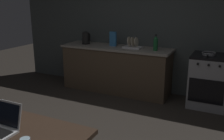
% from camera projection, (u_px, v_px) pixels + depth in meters
% --- Properties ---
extents(back_wall, '(6.40, 0.10, 2.77)m').
position_uv_depth(back_wall, '(164.00, 21.00, 4.70)').
color(back_wall, '#434949').
rests_on(back_wall, ground_plane).
extents(kitchen_counter, '(2.16, 0.64, 0.89)m').
position_uv_depth(kitchen_counter, '(116.00, 69.00, 5.00)').
color(kitchen_counter, '#4C3D2D').
rests_on(kitchen_counter, ground_plane).
extents(stove_oven, '(0.60, 0.62, 0.89)m').
position_uv_depth(stove_oven, '(209.00, 81.00, 4.27)').
color(stove_oven, gray).
rests_on(stove_oven, ground_plane).
extents(electric_kettle, '(0.17, 0.15, 0.25)m').
position_uv_depth(electric_kettle, '(86.00, 38.00, 5.13)').
color(electric_kettle, black).
rests_on(electric_kettle, kitchen_counter).
extents(bottle, '(0.08, 0.08, 0.29)m').
position_uv_depth(bottle, '(156.00, 43.00, 4.46)').
color(bottle, '#19592D').
rests_on(bottle, kitchen_counter).
extents(frying_pan, '(0.22, 0.39, 0.05)m').
position_uv_depth(frying_pan, '(209.00, 54.00, 4.14)').
color(frying_pan, gray).
rests_on(frying_pan, stove_oven).
extents(cereal_box, '(0.13, 0.05, 0.28)m').
position_uv_depth(cereal_box, '(113.00, 39.00, 4.89)').
color(cereal_box, '#3372B2').
rests_on(cereal_box, kitchen_counter).
extents(dish_rack, '(0.34, 0.26, 0.21)m').
position_uv_depth(dish_rack, '(133.00, 46.00, 4.72)').
color(dish_rack, silver).
rests_on(dish_rack, kitchen_counter).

